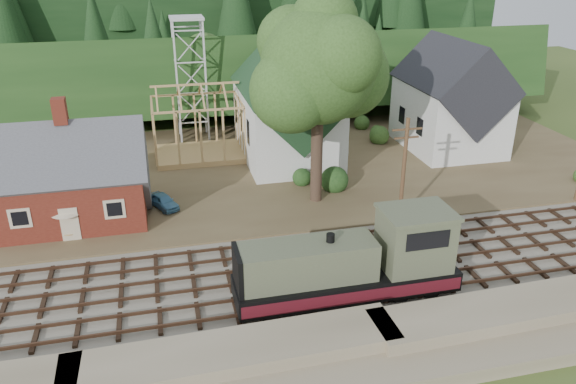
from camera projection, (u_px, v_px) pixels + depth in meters
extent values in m
plane|color=#384C1E|center=(329.00, 272.00, 35.17)|extent=(140.00, 140.00, 0.00)
cube|color=#7F7259|center=(380.00, 361.00, 27.62)|extent=(64.00, 5.00, 1.60)
cube|color=#726B5B|center=(329.00, 270.00, 35.14)|extent=(64.00, 11.00, 0.16)
cube|color=brown|center=(270.00, 167.00, 51.11)|extent=(64.00, 26.00, 0.30)
cube|color=#1E3F19|center=(232.00, 102.00, 72.50)|extent=(70.00, 28.96, 12.74)
cube|color=black|center=(217.00, 76.00, 86.72)|extent=(80.00, 20.00, 12.00)
cube|color=#591D14|center=(74.00, 194.00, 40.65)|extent=(10.00, 7.00, 3.80)
cube|color=#4C4C51|center=(70.00, 170.00, 39.88)|extent=(10.80, 7.41, 7.41)
cube|color=#591D14|center=(60.00, 111.00, 38.13)|extent=(0.90, 0.90, 1.80)
cube|color=beige|center=(70.00, 224.00, 37.81)|extent=(1.20, 0.06, 2.40)
cube|color=silver|center=(287.00, 124.00, 51.95)|extent=(8.00, 12.00, 6.40)
cube|color=#163219|center=(286.00, 90.00, 50.65)|extent=(8.40, 12.96, 8.40)
cube|color=silver|center=(304.00, 83.00, 44.51)|extent=(2.40, 2.40, 4.00)
cone|color=#163219|center=(304.00, 40.00, 43.17)|extent=(5.37, 5.37, 2.60)
cube|color=silver|center=(449.00, 116.00, 54.47)|extent=(8.00, 10.00, 6.40)
cube|color=black|center=(453.00, 83.00, 53.17)|extent=(8.40, 10.80, 8.40)
cube|color=tan|center=(200.00, 154.00, 53.23)|extent=(8.00, 6.00, 0.50)
cube|color=tan|center=(195.00, 84.00, 50.53)|extent=(8.00, 0.18, 0.18)
cube|color=silver|center=(177.00, 84.00, 54.68)|extent=(0.18, 0.18, 12.00)
cube|color=silver|center=(206.00, 82.00, 55.28)|extent=(0.18, 0.18, 12.00)
cube|color=silver|center=(176.00, 78.00, 57.17)|extent=(0.18, 0.18, 12.00)
cube|color=silver|center=(203.00, 76.00, 57.77)|extent=(0.18, 0.18, 12.00)
cube|color=silver|center=(186.00, 18.00, 53.79)|extent=(3.20, 3.20, 0.25)
cylinder|color=#38281E|center=(317.00, 152.00, 42.74)|extent=(0.90, 0.90, 8.00)
sphere|color=#2D4B1C|center=(319.00, 66.00, 40.10)|extent=(8.40, 8.40, 8.40)
sphere|color=#2D4B1C|center=(347.00, 75.00, 41.93)|extent=(6.40, 6.40, 6.40)
sphere|color=#2D4B1C|center=(291.00, 91.00, 39.53)|extent=(6.00, 6.00, 6.00)
cylinder|color=#4C331E|center=(403.00, 173.00, 39.66)|extent=(0.28, 0.28, 8.00)
cube|color=#4C331E|center=(407.00, 129.00, 38.36)|extent=(2.20, 0.12, 0.12)
cube|color=#4C331E|center=(407.00, 138.00, 38.61)|extent=(1.80, 0.12, 0.12)
cube|color=black|center=(346.00, 293.00, 32.38)|extent=(12.66, 2.64, 0.37)
cube|color=black|center=(346.00, 282.00, 32.08)|extent=(12.66, 3.06, 1.16)
cube|color=#4F543D|center=(308.00, 262.00, 30.90)|extent=(7.60, 2.43, 2.22)
cube|color=#4F543D|center=(415.00, 240.00, 32.01)|extent=(3.80, 2.95, 3.38)
cube|color=#4F543D|center=(418.00, 212.00, 31.31)|extent=(4.01, 3.17, 0.21)
cube|color=black|center=(428.00, 241.00, 30.38)|extent=(2.53, 0.06, 1.06)
cube|color=#50111A|center=(356.00, 298.00, 30.70)|extent=(12.66, 0.04, 0.74)
cube|color=#50111A|center=(338.00, 268.00, 33.46)|extent=(12.66, 0.04, 0.74)
cylinder|color=black|center=(330.00, 240.00, 30.68)|extent=(0.46, 0.46, 0.74)
imported|color=#518BAE|center=(164.00, 201.00, 42.79)|extent=(2.57, 3.40, 1.08)
imported|color=#79A673|center=(62.00, 198.00, 43.09)|extent=(3.89, 2.46, 1.21)
imported|color=red|center=(482.00, 139.00, 56.31)|extent=(4.26, 2.19, 1.15)
cylinder|color=silver|center=(68.00, 223.00, 38.33)|extent=(0.09, 0.09, 2.07)
cylinder|color=tan|center=(70.00, 231.00, 38.58)|extent=(1.32, 1.32, 0.08)
cone|color=beige|center=(66.00, 209.00, 37.91)|extent=(2.07, 2.07, 0.47)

